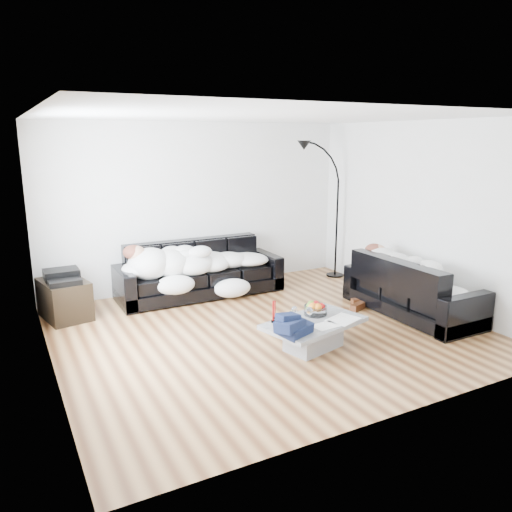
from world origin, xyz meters
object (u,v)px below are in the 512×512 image
coffee_table (314,335)px  shoes (359,304)px  sleeper_back (201,256)px  av_cabinet (65,299)px  sleeper_right (413,270)px  wine_glass_b (290,318)px  wine_glass_c (309,315)px  stereo (62,276)px  fruit_bowl (316,308)px  candle_right (275,310)px  sofa_back (200,269)px  floor_lamp (337,218)px  sofa_right (412,286)px  wine_glass_a (294,314)px  candle_left (273,312)px

coffee_table → shoes: bearing=32.4°
sleeper_back → coffee_table: bearing=-80.6°
coffee_table → av_cabinet: (-2.38, 2.39, 0.09)m
sleeper_right → coffee_table: sleeper_right is taller
wine_glass_b → wine_glass_c: bearing=-7.0°
sleeper_right → av_cabinet: size_ratio=2.21×
wine_glass_b → shoes: (1.69, 0.87, -0.36)m
coffee_table → wine_glass_b: wine_glass_b is taller
sleeper_right → stereo: size_ratio=3.79×
fruit_bowl → candle_right: (-0.49, 0.10, 0.02)m
av_cabinet → sleeper_right: bearing=-37.3°
candle_right → shoes: size_ratio=0.46×
sofa_back → coffee_table: bearing=-80.8°
sofa_back → stereo: bearing=-177.3°
coffee_table → floor_lamp: floor_lamp is taller
sofa_back → sofa_right: sofa_back is taller
sofa_back → sleeper_right: 3.11m
sofa_back → av_cabinet: size_ratio=3.31×
shoes → wine_glass_c: bearing=-157.0°
wine_glass_a → av_cabinet: (-2.19, 2.28, -0.16)m
sleeper_right → wine_glass_c: sleeper_right is taller
sleeper_right → candle_right: bearing=92.1°
sleeper_right → candle_right: 2.21m
sofa_right → stereo: sofa_right is taller
fruit_bowl → av_cabinet: (-2.51, 2.23, -0.16)m
coffee_table → floor_lamp: 3.29m
sofa_right → wine_glass_b: size_ratio=11.94×
wine_glass_a → shoes: wine_glass_a is taller
candle_left → av_cabinet: candle_left is taller
wine_glass_b → sleeper_back: bearing=92.2°
sleeper_right → floor_lamp: 2.10m
sleeper_right → shoes: size_ratio=3.60×
sleeper_back → coffee_table: size_ratio=1.84×
shoes → wine_glass_b: bearing=-161.3°
sleeper_back → floor_lamp: bearing=-0.9°
av_cabinet → floor_lamp: size_ratio=0.37×
candle_left → shoes: candle_left is taller
wine_glass_b → av_cabinet: bearing=131.0°
sofa_back → sofa_right: bearing=-43.6°
fruit_bowl → wine_glass_a: size_ratio=1.62×
sofa_back → sofa_right: 3.10m
sleeper_right → wine_glass_a: (-2.04, -0.24, -0.20)m
sleeper_back → stereo: 1.98m
fruit_bowl → wine_glass_a: bearing=-170.4°
sleeper_back → av_cabinet: (-1.98, -0.04, -0.37)m
av_cabinet → candle_left: bearing=-60.2°
fruit_bowl → wine_glass_a: (-0.33, -0.06, 0.00)m
coffee_table → fruit_bowl: (0.13, 0.17, 0.25)m
wine_glass_a → stereo: bearing=133.8°
candle_left → shoes: (1.82, 0.70, -0.41)m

